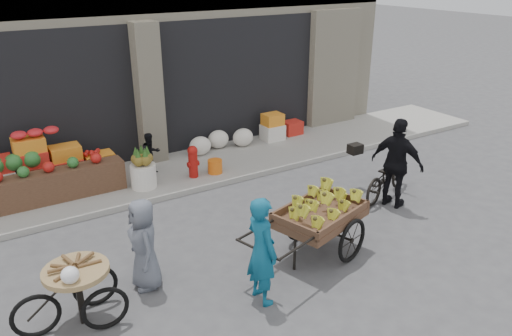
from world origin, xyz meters
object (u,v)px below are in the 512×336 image
vendor_grey (144,244)px  bicycle (387,175)px  pineapple_bin (144,176)px  banana_cart (318,214)px  fire_hydrant (193,160)px  vendor_woman (262,250)px  orange_bucket (215,166)px  cyclist (397,164)px  seated_person (151,154)px  tricycle_cart (78,286)px

vendor_grey → bicycle: (5.24, 0.36, -0.25)m
pineapple_bin → banana_cart: (1.54, -3.78, 0.38)m
fire_hydrant → vendor_woman: 4.35m
bicycle → vendor_woman: bearing=91.8°
orange_bucket → banana_cart: 3.71m
pineapple_bin → bicycle: bearing=-33.8°
orange_bucket → cyclist: size_ratio=0.18×
cyclist → vendor_grey: bearing=70.3°
vendor_grey → bicycle: vendor_grey is taller
seated_person → bicycle: size_ratio=0.54×
pineapple_bin → seated_person: 0.75m
bicycle → cyclist: 0.62m
tricycle_cart → bicycle: 6.30m
seated_person → bicycle: (3.73, -3.36, -0.13)m
pineapple_bin → orange_bucket: bearing=-3.6°
banana_cart → vendor_grey: 2.73m
pineapple_bin → vendor_grey: 3.33m
tricycle_cart → bicycle: bearing=8.9°
orange_bucket → vendor_grey: vendor_grey is taller
vendor_woman → pineapple_bin: bearing=0.3°
vendor_grey → seated_person: bearing=162.7°
seated_person → bicycle: bearing=-52.0°
seated_person → banana_cart: 4.53m
tricycle_cart → orange_bucket: bearing=44.5°
bicycle → cyclist: (-0.20, -0.40, 0.44)m
seated_person → cyclist: (3.53, -3.76, 0.30)m
orange_bucket → bicycle: 3.67m
fire_hydrant → cyclist: cyclist is taller
orange_bucket → tricycle_cart: bearing=-138.1°
seated_person → vendor_grey: bearing=-122.1°
vendor_grey → bicycle: 5.25m
seated_person → pineapple_bin: bearing=-133.7°
fire_hydrant → bicycle: bicycle is taller
fire_hydrant → tricycle_cart: tricycle_cart is taller
vendor_grey → bicycle: size_ratio=0.81×
seated_person → bicycle: 5.02m
tricycle_cart → vendor_grey: bearing=20.6°
orange_bucket → vendor_grey: bearing=-131.9°
bicycle → tricycle_cart: bearing=77.1°
banana_cart → vendor_grey: (-2.65, 0.66, -0.05)m
fire_hydrant → banana_cart: 3.76m
vendor_woman → tricycle_cart: (-2.28, 0.84, -0.23)m
tricycle_cart → fire_hydrant: bearing=49.0°
banana_cart → cyclist: 2.47m
seated_person → vendor_grey: 4.01m
fire_hydrant → tricycle_cart: size_ratio=0.50×
vendor_woman → bicycle: vendor_woman is taller
seated_person → vendor_woman: size_ratio=0.58×
pineapple_bin → orange_bucket: (1.60, -0.10, -0.10)m
banana_cart → vendor_woman: bearing=-175.8°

